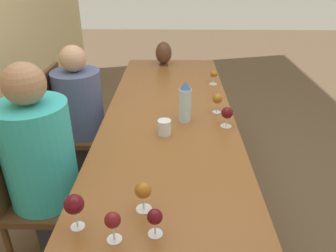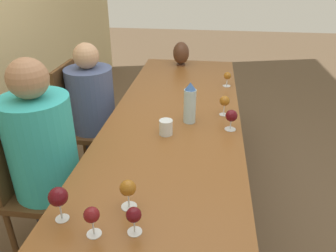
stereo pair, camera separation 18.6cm
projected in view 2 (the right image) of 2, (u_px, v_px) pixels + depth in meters
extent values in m
plane|color=brown|center=(172.00, 214.00, 2.42)|extent=(14.00, 14.00, 0.00)
cube|color=brown|center=(172.00, 129.00, 2.09)|extent=(3.02, 0.87, 0.04)
cylinder|color=brown|center=(220.00, 100.00, 3.46)|extent=(0.07, 0.07, 0.69)
cylinder|color=brown|center=(157.00, 97.00, 3.54)|extent=(0.07, 0.07, 0.69)
cylinder|color=#ADCCD6|center=(190.00, 106.00, 2.08)|extent=(0.08, 0.08, 0.22)
cone|color=#33599E|center=(190.00, 86.00, 2.02)|extent=(0.07, 0.07, 0.05)
cylinder|color=silver|center=(166.00, 127.00, 1.96)|extent=(0.08, 0.08, 0.09)
cylinder|color=#4C2D1E|center=(181.00, 64.00, 3.26)|extent=(0.09, 0.09, 0.01)
ellipsoid|color=#4C2D1E|center=(181.00, 53.00, 3.20)|extent=(0.16, 0.16, 0.22)
cylinder|color=silver|center=(62.00, 219.00, 1.34)|extent=(0.06, 0.06, 0.00)
cylinder|color=silver|center=(61.00, 211.00, 1.32)|extent=(0.01, 0.01, 0.08)
sphere|color=#510C14|center=(58.00, 197.00, 1.29)|extent=(0.08, 0.08, 0.08)
cylinder|color=silver|center=(135.00, 232.00, 1.28)|extent=(0.06, 0.06, 0.00)
cylinder|color=silver|center=(134.00, 226.00, 1.26)|extent=(0.01, 0.01, 0.06)
sphere|color=#510C14|center=(134.00, 215.00, 1.24)|extent=(0.06, 0.06, 0.06)
cylinder|color=silver|center=(230.00, 129.00, 2.04)|extent=(0.07, 0.07, 0.00)
cylinder|color=silver|center=(231.00, 125.00, 2.03)|extent=(0.01, 0.01, 0.06)
sphere|color=#510C14|center=(231.00, 116.00, 2.00)|extent=(0.07, 0.07, 0.07)
cylinder|color=silver|center=(227.00, 86.00, 2.73)|extent=(0.06, 0.06, 0.00)
cylinder|color=silver|center=(227.00, 82.00, 2.71)|extent=(0.01, 0.01, 0.06)
sphere|color=#995B19|center=(227.00, 76.00, 2.69)|extent=(0.06, 0.06, 0.06)
cylinder|color=silver|center=(129.00, 206.00, 1.40)|extent=(0.07, 0.07, 0.00)
cylinder|color=silver|center=(129.00, 200.00, 1.39)|extent=(0.01, 0.01, 0.07)
sphere|color=#995B19|center=(128.00, 188.00, 1.36)|extent=(0.07, 0.07, 0.07)
cylinder|color=silver|center=(224.00, 115.00, 2.23)|extent=(0.06, 0.06, 0.00)
cylinder|color=silver|center=(224.00, 110.00, 2.21)|extent=(0.01, 0.01, 0.07)
sphere|color=#995B19|center=(225.00, 101.00, 2.18)|extent=(0.07, 0.07, 0.07)
cylinder|color=silver|center=(94.00, 234.00, 1.27)|extent=(0.06, 0.06, 0.00)
cylinder|color=silver|center=(93.00, 227.00, 1.25)|extent=(0.01, 0.01, 0.07)
sphere|color=maroon|center=(92.00, 215.00, 1.22)|extent=(0.06, 0.06, 0.06)
cube|color=brown|center=(51.00, 191.00, 1.99)|extent=(0.44, 0.44, 0.04)
cube|color=brown|center=(10.00, 150.00, 1.89)|extent=(0.40, 0.03, 0.52)
cylinder|color=brown|center=(73.00, 244.00, 1.90)|extent=(0.04, 0.04, 0.40)
cylinder|color=brown|center=(95.00, 202.00, 2.24)|extent=(0.04, 0.04, 0.40)
cylinder|color=brown|center=(12.00, 238.00, 1.95)|extent=(0.04, 0.04, 0.40)
cylinder|color=brown|center=(42.00, 197.00, 2.28)|extent=(0.04, 0.04, 0.40)
cube|color=brown|center=(95.00, 130.00, 2.70)|extent=(0.44, 0.44, 0.04)
cube|color=brown|center=(67.00, 97.00, 2.60)|extent=(0.40, 0.03, 0.52)
cylinder|color=brown|center=(112.00, 166.00, 2.62)|extent=(0.04, 0.04, 0.40)
cylinder|color=brown|center=(124.00, 143.00, 2.95)|extent=(0.04, 0.04, 0.40)
cylinder|color=brown|center=(67.00, 163.00, 2.66)|extent=(0.04, 0.04, 0.40)
cylinder|color=brown|center=(84.00, 140.00, 3.00)|extent=(0.04, 0.04, 0.40)
cube|color=#2D2D38|center=(66.00, 217.00, 2.08)|extent=(0.29, 0.21, 0.44)
cylinder|color=#33B7BC|center=(42.00, 146.00, 1.85)|extent=(0.38, 0.38, 0.59)
sphere|color=#9E7051|center=(28.00, 78.00, 1.66)|extent=(0.21, 0.21, 0.21)
cube|color=#2D2D38|center=(104.00, 151.00, 2.79)|extent=(0.27, 0.20, 0.44)
cylinder|color=#475684|center=(91.00, 99.00, 2.58)|extent=(0.36, 0.36, 0.50)
sphere|color=tan|center=(86.00, 56.00, 2.42)|extent=(0.19, 0.19, 0.19)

